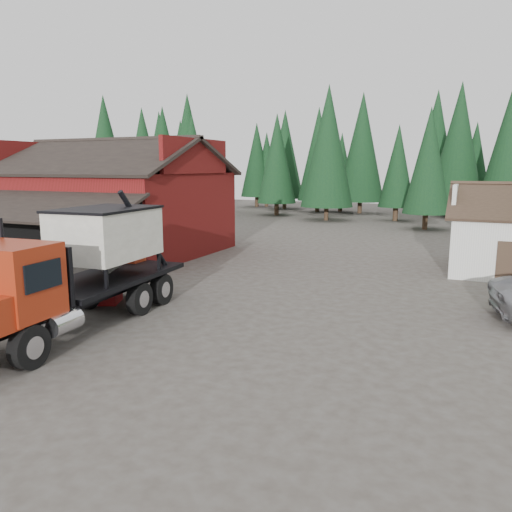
% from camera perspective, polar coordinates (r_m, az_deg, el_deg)
% --- Properties ---
extents(ground, '(120.00, 120.00, 0.00)m').
position_cam_1_polar(ground, '(19.17, -8.91, -6.26)').
color(ground, '#433C34').
rests_on(ground, ground).
extents(red_barn, '(12.80, 13.63, 7.18)m').
position_cam_1_polar(red_barn, '(33.04, -15.85, 5.11)').
color(red_barn, maroon).
rests_on(red_barn, ground).
extents(conifer_backdrop, '(76.00, 16.00, 16.00)m').
position_cam_1_polar(conifer_backdrop, '(58.53, 13.97, 4.58)').
color(conifer_backdrop, black).
rests_on(conifer_backdrop, ground).
extents(near_pine_a, '(4.40, 4.40, 11.40)m').
position_cam_1_polar(near_pine_a, '(53.98, -12.76, 10.98)').
color(near_pine_a, '#382619').
rests_on(near_pine_a, ground).
extents(near_pine_b, '(3.96, 3.96, 10.40)m').
position_cam_1_polar(near_pine_b, '(45.59, 19.13, 10.25)').
color(near_pine_b, '#382619').
rests_on(near_pine_b, ground).
extents(near_pine_d, '(5.28, 5.28, 13.40)m').
position_cam_1_polar(near_pine_d, '(51.41, 8.22, 12.30)').
color(near_pine_d, '#382619').
rests_on(near_pine_d, ground).
extents(feed_truck, '(3.49, 10.24, 4.55)m').
position_cam_1_polar(feed_truck, '(17.67, -19.96, -1.06)').
color(feed_truck, black).
rests_on(feed_truck, ground).
extents(equip_box, '(1.08, 1.29, 0.60)m').
position_cam_1_polar(equip_box, '(20.88, -16.32, -4.34)').
color(equip_box, maroon).
rests_on(equip_box, ground).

